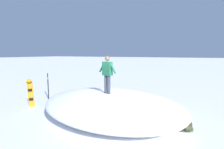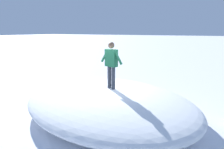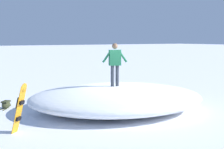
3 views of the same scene
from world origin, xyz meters
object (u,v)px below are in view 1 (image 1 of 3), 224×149
(snowboarder_standing, at_px, (107,72))
(trail_marker_pole, at_px, (48,85))
(backpack_far, at_px, (78,92))
(snowboard_primary_upright, at_px, (31,93))
(backpack_near, at_px, (188,127))

(snowboarder_standing, bearing_deg, trail_marker_pole, -100.08)
(trail_marker_pole, bearing_deg, backpack_far, 152.53)
(snowboard_primary_upright, xyz_separation_m, backpack_near, (-0.68, 7.46, -0.64))
(snowboard_primary_upright, xyz_separation_m, backpack_far, (-3.57, 0.28, -0.64))
(snowboard_primary_upright, bearing_deg, backpack_near, 95.19)
(backpack_near, distance_m, backpack_far, 7.74)
(backpack_far, bearing_deg, snowboarder_standing, 54.82)
(backpack_far, bearing_deg, backpack_near, 68.06)
(backpack_near, bearing_deg, snowboarder_standing, -94.57)
(snowboarder_standing, bearing_deg, snowboard_primary_upright, -76.52)
(trail_marker_pole, bearing_deg, snowboard_primary_upright, 20.13)
(backpack_near, distance_m, trail_marker_pole, 8.21)
(backpack_near, xyz_separation_m, trail_marker_pole, (-1.10, -8.11, 0.68))
(snowboarder_standing, height_order, snowboard_primary_upright, snowboarder_standing)
(snowboarder_standing, bearing_deg, backpack_near, 85.43)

